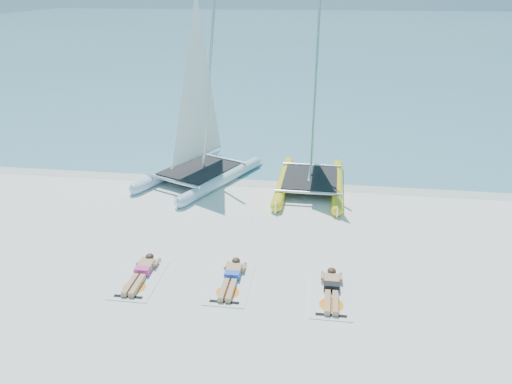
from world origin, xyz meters
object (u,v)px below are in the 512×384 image
Objects in this scene: sunbather_a at (142,272)px; sunbather_b at (232,276)px; catamaran_blue at (199,125)px; sunbather_c at (332,288)px; towel_a at (139,280)px; towel_b at (230,284)px; towel_c at (331,296)px; catamaran_yellow at (313,128)px.

sunbather_b is (2.29, 0.11, 0.00)m from sunbather_a.
catamaran_blue is 8.59m from sunbather_c.
towel_a is 0.22m from sunbather_a.
sunbather_a is 2.29m from towel_b.
towel_a is 1.07× the size of sunbather_c.
sunbather_b is 2.48m from towel_c.
towel_b is at bearing 176.43° from towel_c.
towel_b is (2.42, -6.83, -2.09)m from catamaran_blue.
sunbather_c is at bearing -0.54° from sunbather_a.
sunbather_b is 1.00× the size of sunbather_c.
catamaran_blue reaches higher than catamaran_yellow.
sunbather_a is at bearing 177.15° from towel_c.
towel_c is (2.46, -0.15, 0.00)m from towel_b.
sunbather_b is (-1.69, -6.76, -1.97)m from catamaran_yellow.
catamaran_blue reaches higher than sunbather_a.
catamaran_yellow reaches higher than towel_a.
catamaran_yellow is at bearing 25.99° from catamaran_blue.
catamaran_blue is 4.08× the size of sunbather_c.
catamaran_yellow is at bearing 59.94° from sunbather_a.
towel_b is at bearing 2.73° from towel_a.
catamaran_blue reaches higher than towel_c.
sunbather_a is 4.75m from towel_c.
catamaran_yellow is 3.83× the size of sunbather_c.
sunbather_b is at bearing 2.73° from sunbather_a.
sunbather_a reaches higher than towel_a.
towel_b is (2.29, 0.11, 0.00)m from towel_a.
towel_b is 1.07× the size of sunbather_c.
sunbather_b and sunbather_c have the same top height.
sunbather_b is 2.46m from sunbather_c.
sunbather_c is (4.88, -6.79, -1.98)m from catamaran_blue.
towel_b is 2.46m from towel_c.
towel_a is at bearing -178.22° from sunbather_c.
catamaran_blue is at bearing 124.92° from towel_c.
catamaran_yellow reaches higher than sunbather_a.
catamaran_blue is 4.08× the size of sunbather_b.
catamaran_blue reaches higher than towel_a.
sunbather_a is 0.93× the size of towel_c.
towel_c is at bearing -30.84° from catamaran_blue.
towel_b is at bearing -90.00° from sunbather_b.
catamaran_yellow is at bearing 96.16° from towel_c.
catamaran_yellow reaches higher than sunbather_b.
towel_c is at bearing -0.54° from towel_a.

